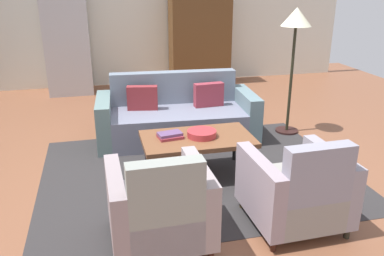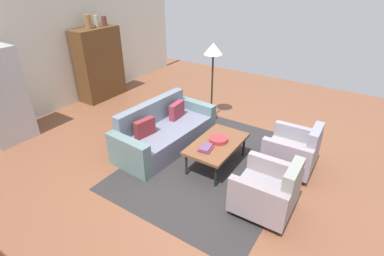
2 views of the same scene
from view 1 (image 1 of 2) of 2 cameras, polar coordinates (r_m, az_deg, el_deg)
The scene contains 12 objects.
ground_plane at distance 4.63m, azimuth -0.47°, elevation -6.21°, with size 10.42×10.42×0.00m, color brown.
wall_back at distance 8.43m, azimuth -7.42°, elevation 15.71°, with size 8.68×0.12×2.80m, color silver.
area_rug at distance 4.60m, azimuth 0.59°, elevation -6.29°, with size 3.40×2.60×0.01m, color #2F2D2E.
couch at distance 5.52m, azimuth -2.22°, elevation 1.55°, with size 2.15×1.03×0.86m.
coffee_table at distance 4.39m, azimuth 0.77°, elevation -1.73°, with size 1.20×0.70×0.46m.
armchair_left at distance 3.29m, azimuth -4.46°, elevation -11.36°, with size 0.81×0.81×0.88m.
armchair_right at distance 3.64m, azimuth 14.74°, elevation -8.70°, with size 0.82×0.82×0.88m.
fruit_bowl at distance 4.37m, azimuth 1.40°, elevation -0.78°, with size 0.32×0.32×0.07m, color #AC3035.
book_stack at distance 4.35m, azimuth -3.14°, elevation -1.04°, with size 0.28×0.23×0.06m.
cabinet at distance 8.36m, azimuth 1.10°, elevation 12.37°, with size 1.20×0.51×1.80m.
refrigerator at distance 8.00m, azimuth -17.14°, elevation 11.31°, with size 0.80×0.73×1.85m.
floor_lamp at distance 5.62m, azimuth 14.41°, elevation 13.39°, with size 0.40×0.40×1.72m.
Camera 1 is at (-0.93, -4.03, 2.08)m, focal length 37.77 mm.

